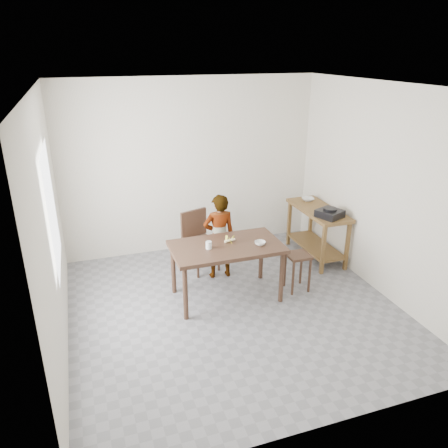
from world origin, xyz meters
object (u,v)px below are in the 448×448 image
object	(u,v)px
prep_counter	(316,233)
dining_table	(226,271)
child	(219,237)
dining_chair	(201,242)
stool	(297,272)

from	to	relation	value
prep_counter	dining_table	bearing A→B (deg)	-157.85
prep_counter	child	xyz separation A→B (m)	(-1.63, -0.13, 0.22)
dining_table	child	xyz separation A→B (m)	(0.09, 0.57, 0.24)
dining_table	prep_counter	xyz separation A→B (m)	(1.72, 0.70, 0.03)
dining_chair	prep_counter	bearing A→B (deg)	-22.53
dining_chair	stool	size ratio (longest dim) A/B	1.68
stool	child	bearing A→B (deg)	142.02
child	stool	size ratio (longest dim) A/B	2.36
dining_table	dining_chair	bearing A→B (deg)	96.51
prep_counter	dining_chair	bearing A→B (deg)	175.28
child	dining_chair	distance (m)	0.38
dining_table	stool	world-z (taller)	dining_table
dining_table	dining_chair	world-z (taller)	dining_chair
prep_counter	stool	size ratio (longest dim) A/B	2.29
prep_counter	dining_chair	world-z (taller)	dining_chair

